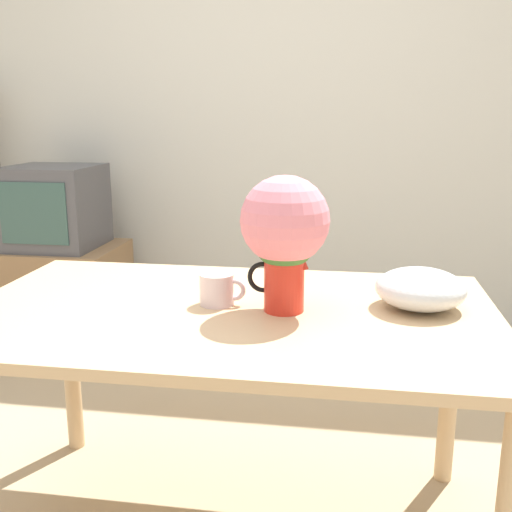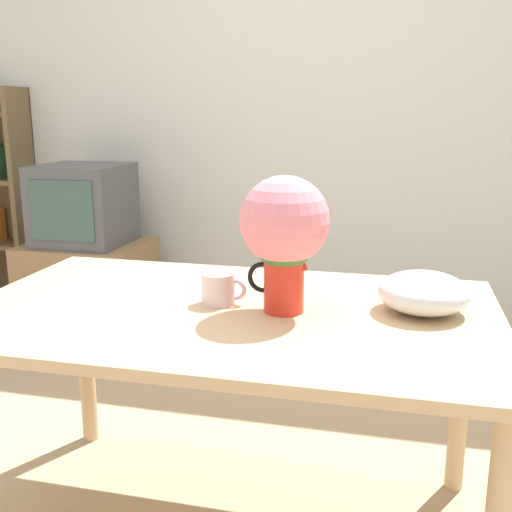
{
  "view_description": "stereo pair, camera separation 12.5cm",
  "coord_description": "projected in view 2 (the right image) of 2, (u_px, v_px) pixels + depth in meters",
  "views": [
    {
      "loc": [
        0.45,
        -1.61,
        1.27
      ],
      "look_at": [
        0.21,
        -0.03,
        0.88
      ],
      "focal_mm": 42.0,
      "sensor_mm": 36.0,
      "label": 1
    },
    {
      "loc": [
        0.58,
        -1.58,
        1.27
      ],
      "look_at": [
        0.21,
        -0.03,
        0.88
      ],
      "focal_mm": 42.0,
      "sensor_mm": 36.0,
      "label": 2
    }
  ],
  "objects": [
    {
      "name": "tv_set",
      "position": [
        84.0,
        204.0,
        3.45
      ],
      "size": [
        0.48,
        0.48,
        0.46
      ],
      "color": "#4C4C51",
      "rests_on": "tv_stand"
    },
    {
      "name": "flower_vase",
      "position": [
        284.0,
        231.0,
        1.6
      ],
      "size": [
        0.24,
        0.24,
        0.38
      ],
      "color": "red",
      "rests_on": "table"
    },
    {
      "name": "wall_back",
      "position": [
        302.0,
        106.0,
        3.51
      ],
      "size": [
        8.0,
        0.05,
        2.6
      ],
      "color": "silver",
      "rests_on": "ground_plane"
    },
    {
      "name": "table",
      "position": [
        229.0,
        337.0,
        1.71
      ],
      "size": [
        1.5,
        0.9,
        0.73
      ],
      "color": "tan",
      "rests_on": "ground_plane"
    },
    {
      "name": "white_bowl",
      "position": [
        424.0,
        293.0,
        1.64
      ],
      "size": [
        0.25,
        0.25,
        0.11
      ],
      "color": "silver",
      "rests_on": "table"
    },
    {
      "name": "tv_stand",
      "position": [
        89.0,
        285.0,
        3.57
      ],
      "size": [
        0.69,
        0.55,
        0.51
      ],
      "color": "#8E6B47",
      "rests_on": "ground_plane"
    },
    {
      "name": "coffee_mug",
      "position": [
        219.0,
        288.0,
        1.71
      ],
      "size": [
        0.13,
        0.1,
        0.09
      ],
      "color": "silver",
      "rests_on": "table"
    }
  ]
}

